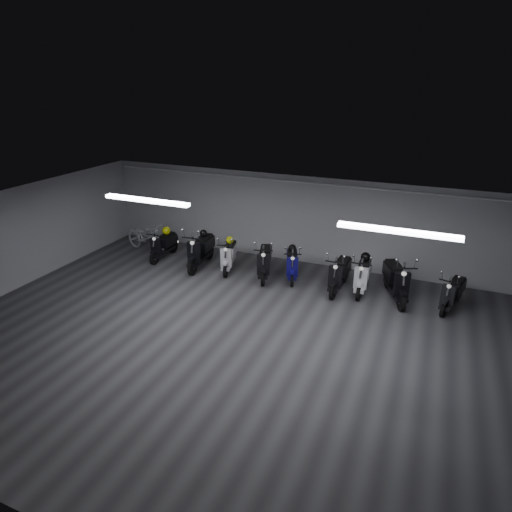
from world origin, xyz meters
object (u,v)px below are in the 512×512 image
at_px(scooter_7, 397,274).
at_px(scooter_9, 454,288).
at_px(helmet_3, 230,240).
at_px(helmet_4, 366,257).
at_px(helmet_1, 166,231).
at_px(scooter_0, 163,241).
at_px(scooter_2, 229,251).
at_px(helmet_0, 203,233).
at_px(helmet_2, 292,248).
at_px(bicycle, 145,235).
at_px(scooter_5, 340,268).
at_px(scooter_6, 363,270).
at_px(scooter_3, 265,256).
at_px(scooter_1, 200,245).
at_px(scooter_4, 292,259).

xyz_separation_m(scooter_7, scooter_9, (1.41, -0.02, -0.13)).
bearing_deg(helmet_3, helmet_4, 1.77).
bearing_deg(helmet_1, scooter_9, -1.55).
bearing_deg(scooter_0, scooter_2, -0.08).
distance_m(helmet_0, helmet_2, 2.88).
relative_size(helmet_1, helmet_4, 1.01).
bearing_deg(bicycle, scooter_5, -75.80).
bearing_deg(scooter_6, scooter_3, -177.92).
height_order(scooter_2, helmet_2, scooter_2).
distance_m(scooter_5, helmet_0, 4.43).
bearing_deg(helmet_2, bicycle, -178.76).
bearing_deg(scooter_7, scooter_2, 158.41).
height_order(bicycle, helmet_2, bicycle).
distance_m(scooter_1, scooter_4, 2.93).
bearing_deg(scooter_4, scooter_6, -20.18).
height_order(scooter_0, scooter_7, scooter_7).
relative_size(scooter_5, helmet_1, 6.62).
height_order(scooter_2, scooter_3, scooter_3).
height_order(helmet_2, helmet_4, helmet_4).
xyz_separation_m(scooter_0, scooter_7, (7.34, 0.01, 0.11)).
height_order(scooter_5, helmet_1, scooter_5).
height_order(scooter_2, scooter_5, scooter_5).
bearing_deg(helmet_2, scooter_7, -6.99).
bearing_deg(helmet_1, scooter_1, -13.47).
bearing_deg(helmet_3, scooter_1, -156.65).
height_order(scooter_3, scooter_4, scooter_3).
relative_size(helmet_1, helmet_2, 1.16).
xyz_separation_m(scooter_2, scooter_3, (1.23, -0.08, 0.05)).
relative_size(scooter_6, helmet_4, 6.56).
xyz_separation_m(scooter_0, scooter_2, (2.38, 0.02, 0.01)).
bearing_deg(bicycle, helmet_1, -75.33).
distance_m(scooter_9, helmet_0, 7.33).
height_order(helmet_1, helmet_3, helmet_1).
relative_size(scooter_0, scooter_7, 0.85).
distance_m(scooter_5, scooter_7, 1.50).
height_order(scooter_3, helmet_3, scooter_3).
xyz_separation_m(scooter_3, helmet_3, (-1.29, 0.31, 0.22)).
distance_m(scooter_2, bicycle, 3.28).
distance_m(scooter_2, scooter_5, 3.47).
bearing_deg(scooter_7, scooter_3, 159.63).
height_order(scooter_1, scooter_9, scooter_1).
distance_m(scooter_3, helmet_1, 3.63).
xyz_separation_m(helmet_1, helmet_2, (4.31, 0.15, -0.02)).
distance_m(scooter_4, scooter_5, 1.49).
bearing_deg(scooter_9, scooter_3, -162.33).
distance_m(scooter_4, scooter_6, 2.08).
bearing_deg(helmet_1, scooter_6, -0.92).
relative_size(scooter_1, scooter_2, 1.17).
height_order(scooter_0, bicycle, bicycle).
distance_m(bicycle, helmet_4, 7.35).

